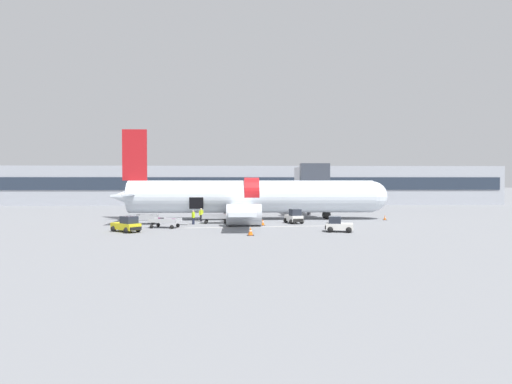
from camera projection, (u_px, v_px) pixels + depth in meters
The scene contains 17 objects.
ground_plane at pixel (243, 224), 51.46m from camera, with size 500.00×500.00×0.00m, color slate.
apron_marking_line at pixel (264, 227), 48.37m from camera, with size 19.05×2.35×0.01m.
terminal_strip at pixel (241, 185), 94.84m from camera, with size 106.12×10.00×7.81m.
jet_bridge_stub at pixel (310, 177), 64.34m from camera, with size 3.81×11.30×7.18m.
airplane at pixel (248, 197), 57.42m from camera, with size 34.94×31.74×11.28m.
baggage_tug_lead at pixel (338, 225), 43.61m from camera, with size 2.89×2.34×1.49m.
baggage_tug_mid at pixel (294, 217), 52.20m from camera, with size 2.24×2.87×1.66m.
baggage_tug_rear at pixel (127, 225), 43.49m from camera, with size 3.27×3.13×1.53m.
baggage_cart_loading at pixel (217, 218), 52.33m from camera, with size 4.12×1.85×1.06m.
baggage_cart_queued at pixel (144, 219), 51.31m from camera, with size 4.30×2.43×1.09m.
baggage_cart_empty at pixel (166, 222), 47.32m from camera, with size 4.15×2.54×1.06m.
ground_crew_loader_a at pixel (193, 217), 50.97m from camera, with size 0.42×0.55×1.58m.
ground_crew_loader_b at pixel (240, 216), 52.11m from camera, with size 0.57×0.40×1.65m.
ground_crew_driver at pixel (201, 214), 54.60m from camera, with size 0.56×0.43×1.60m.
safety_cone_nose at pixel (385, 218), 56.64m from camera, with size 0.46×0.46×0.63m.
safety_cone_engine_left at pixel (250, 231), 40.80m from camera, with size 0.64×0.64×0.76m.
safety_cone_wingtip at pixel (263, 222), 49.83m from camera, with size 0.55×0.55×0.69m.
Camera 1 is at (-0.30, -51.37, 4.94)m, focal length 32.00 mm.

